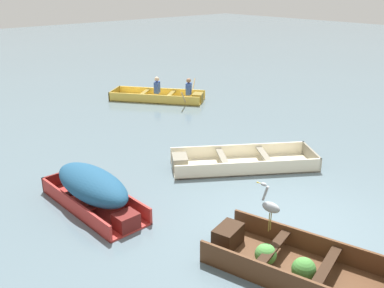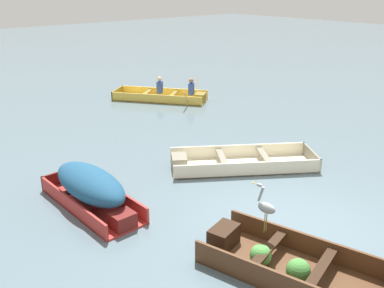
% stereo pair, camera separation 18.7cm
% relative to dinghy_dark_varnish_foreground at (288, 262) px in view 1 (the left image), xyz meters
% --- Properties ---
extents(ground_plane, '(80.00, 80.00, 0.00)m').
position_rel_dinghy_dark_varnish_foreground_xyz_m(ground_plane, '(1.03, 0.67, -0.16)').
color(ground_plane, slate).
extents(dinghy_dark_varnish_foreground, '(1.92, 3.10, 0.41)m').
position_rel_dinghy_dark_varnish_foreground_xyz_m(dinghy_dark_varnish_foreground, '(0.00, 0.00, 0.00)').
color(dinghy_dark_varnish_foreground, '#4C2D19').
rests_on(dinghy_dark_varnish_foreground, ground).
extents(skiff_cream_near_moored, '(3.59, 3.01, 0.36)m').
position_rel_dinghy_dark_varnish_foreground_xyz_m(skiff_cream_near_moored, '(2.44, 3.31, -0.04)').
color(skiff_cream_near_moored, beige).
rests_on(skiff_cream_near_moored, ground).
extents(skiff_red_mid_moored, '(0.98, 2.71, 0.82)m').
position_rel_dinghy_dark_varnish_foreground_xyz_m(skiff_red_mid_moored, '(-1.26, 3.87, 0.29)').
color(skiff_red_mid_moored, '#AD2D28').
rests_on(skiff_red_mid_moored, ground).
extents(rowboat_yellow_with_crew, '(3.22, 3.55, 0.90)m').
position_rel_dinghy_dark_varnish_foreground_xyz_m(rowboat_yellow_with_crew, '(5.00, 9.52, 0.01)').
color(rowboat_yellow_with_crew, '#E5BC47').
rests_on(rowboat_yellow_with_crew, ground).
extents(heron_on_dinghy, '(0.19, 0.46, 0.84)m').
position_rel_dinghy_dark_varnish_foreground_xyz_m(heron_on_dinghy, '(0.17, 0.55, 0.72)').
color(heron_on_dinghy, olive).
rests_on(heron_on_dinghy, dinghy_dark_varnish_foreground).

